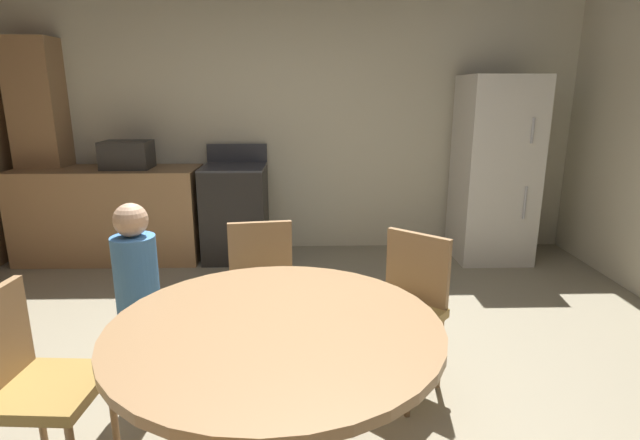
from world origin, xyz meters
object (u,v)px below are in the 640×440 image
(microwave, at_px, (127,155))
(person_child, at_px, (139,300))
(oven_range, at_px, (236,212))
(refrigerator, at_px, (494,170))
(chair_northeast, at_px, (405,303))
(chair_west, at_px, (30,378))
(dining_table, at_px, (276,359))
(chair_north, at_px, (262,287))

(microwave, bearing_deg, person_child, -70.52)
(oven_range, xyz_separation_m, refrigerator, (2.50, -0.05, 0.41))
(refrigerator, xyz_separation_m, chair_northeast, (-1.27, -2.19, -0.38))
(chair_northeast, xyz_separation_m, chair_west, (-1.66, -0.69, 0.00))
(person_child, bearing_deg, chair_west, -71.94)
(oven_range, distance_m, refrigerator, 2.54)
(refrigerator, xyz_separation_m, dining_table, (-1.92, -2.95, -0.27))
(chair_northeast, relative_size, chair_north, 1.00)
(refrigerator, distance_m, person_child, 3.54)
(refrigerator, bearing_deg, chair_north, -136.62)
(dining_table, bearing_deg, microwave, 117.78)
(oven_range, distance_m, dining_table, 3.06)
(microwave, bearing_deg, refrigerator, -0.82)
(chair_north, bearing_deg, chair_northeast, 65.34)
(microwave, xyz_separation_m, chair_north, (1.44, -2.00, -0.53))
(oven_range, distance_m, chair_west, 2.97)
(refrigerator, bearing_deg, chair_northeast, -120.00)
(refrigerator, xyz_separation_m, chair_north, (-2.07, -1.95, -0.38))
(chair_northeast, distance_m, chair_west, 1.80)
(oven_range, distance_m, person_child, 2.35)
(chair_west, bearing_deg, person_child, 70.65)
(dining_table, relative_size, chair_west, 1.48)
(refrigerator, height_order, chair_north, refrigerator)
(dining_table, xyz_separation_m, chair_north, (-0.14, 0.99, -0.11))
(dining_table, xyz_separation_m, chair_west, (-1.00, 0.06, -0.11))
(microwave, relative_size, dining_table, 0.34)
(oven_range, distance_m, microwave, 1.15)
(chair_northeast, bearing_deg, chair_west, -26.30)
(chair_west, bearing_deg, microwave, 104.85)
(microwave, xyz_separation_m, chair_northeast, (2.24, -2.24, -0.53))
(oven_range, bearing_deg, person_child, -94.14)
(person_child, bearing_deg, chair_north, 70.25)
(oven_range, relative_size, dining_table, 0.85)
(refrigerator, bearing_deg, oven_range, 178.77)
(chair_north, xyz_separation_m, chair_west, (-0.86, -0.93, 0.00))
(microwave, distance_m, chair_north, 2.52)
(microwave, distance_m, chair_northeast, 3.21)
(chair_northeast, height_order, chair_north, same)
(refrigerator, height_order, dining_table, refrigerator)
(chair_northeast, bearing_deg, oven_range, -109.97)
(chair_northeast, xyz_separation_m, person_child, (-1.41, -0.10, 0.08))
(oven_range, bearing_deg, dining_table, -79.06)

